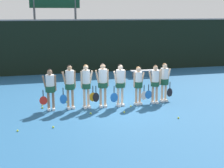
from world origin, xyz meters
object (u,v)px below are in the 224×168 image
Objects in this scene: player_6 at (155,81)px; tennis_ball_7 at (178,118)px; scoreboard at (55,5)px; player_3 at (103,81)px; tennis_ball_5 at (131,106)px; tennis_ball_9 at (66,102)px; bench_courtside at (145,71)px; player_5 at (138,82)px; tennis_ball_1 at (18,131)px; tennis_ball_10 at (171,95)px; tennis_ball_0 at (53,127)px; tennis_ball_8 at (124,112)px; player_4 at (120,82)px; tennis_ball_3 at (105,100)px; tennis_ball_6 at (162,96)px; player_0 at (50,86)px; tennis_ball_4 at (42,108)px; tennis_ball_11 at (42,105)px; player_7 at (164,79)px; tennis_ball_2 at (91,113)px; player_1 at (70,83)px; player_2 at (86,83)px.

player_6 is 2.31m from tennis_ball_7.
player_3 is (1.08, -9.22, -3.18)m from scoreboard.
tennis_ball_9 is at bearing 152.52° from tennis_ball_5.
bench_courtside is (4.85, -3.99, -3.89)m from scoreboard.
player_6 is (0.74, -0.00, 0.02)m from player_5.
tennis_ball_1 is 5.67m from tennis_ball_7.
tennis_ball_5 is (-0.41, -0.29, -0.92)m from player_5.
tennis_ball_0 is at bearing -153.31° from tennis_ball_10.
tennis_ball_8 is at bearing -142.43° from player_5.
player_5 is 2.45m from tennis_ball_7.
player_4 reaches higher than tennis_ball_3.
bench_courtside is 27.08× the size of tennis_ball_8.
player_3 is 1.03× the size of player_4.
bench_courtside is at bearing 45.49° from tennis_ball_1.
player_4 is 27.06× the size of tennis_ball_8.
player_4 is 2.56m from tennis_ball_9.
player_5 reaches higher than tennis_ball_3.
bench_courtside reaches higher than tennis_ball_8.
player_6 reaches higher than tennis_ball_6.
player_4 is at bearing 0.83° from player_0.
tennis_ball_5 is at bearing 124.38° from tennis_ball_7.
tennis_ball_4 is at bearing 168.76° from tennis_ball_5.
tennis_ball_10 reaches higher than tennis_ball_11.
player_7 is 26.29× the size of tennis_ball_9.
scoreboard reaches higher than tennis_ball_6.
tennis_ball_8 is at bearing -44.68° from tennis_ball_9.
tennis_ball_3 is at bearing 59.67° from tennis_ball_2.
tennis_ball_1 is 0.97× the size of tennis_ball_5.
player_0 is at bearing 172.92° from player_7.
player_6 is (3.58, -0.14, -0.09)m from player_1.
tennis_ball_5 is 1.04× the size of tennis_ball_8.
scoreboard is 78.83× the size of tennis_ball_6.
player_4 is 3.59m from tennis_ball_0.
tennis_ball_8 is (1.94, -1.11, -1.02)m from player_1.
tennis_ball_7 is 2.07m from tennis_ball_8.
player_5 is 1.62m from tennis_ball_8.
bench_courtside is 6.69m from tennis_ball_9.
player_2 reaches higher than tennis_ball_10.
tennis_ball_2 is at bearing -169.66° from player_5.
tennis_ball_9 is (1.92, 2.97, -0.00)m from tennis_ball_1.
player_4 is (0.72, -0.03, -0.04)m from player_3.
tennis_ball_2 reaches higher than tennis_ball_9.
player_1 is 2.02m from tennis_ball_3.
tennis_ball_7 is at bearing -31.19° from tennis_ball_11.
player_3 is 1.56m from tennis_ball_5.
bench_courtside reaches higher than tennis_ball_9.
player_1 is 27.36× the size of tennis_ball_11.
tennis_ball_8 is 0.92× the size of tennis_ball_10.
tennis_ball_1 is 7.37m from tennis_ball_10.
tennis_ball_0 is (-4.92, -2.06, -0.96)m from player_7.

